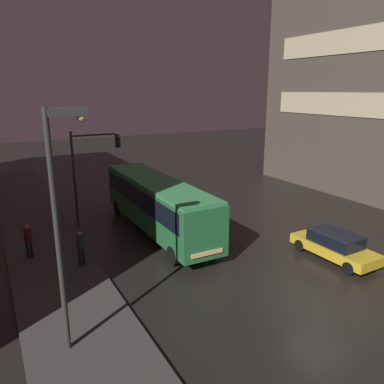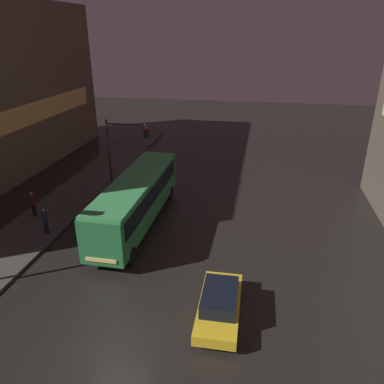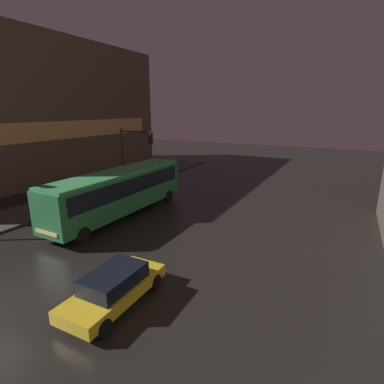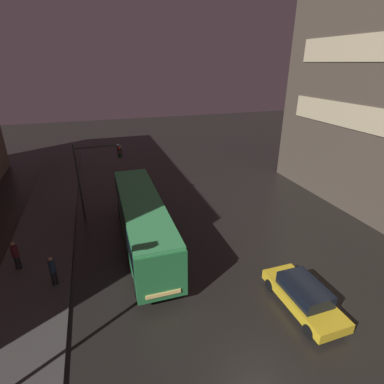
# 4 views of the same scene
# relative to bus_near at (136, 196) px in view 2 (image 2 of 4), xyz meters

# --- Properties ---
(ground_plane) EXTENTS (120.00, 120.00, 0.00)m
(ground_plane) POSITION_rel_bus_near_xyz_m (2.52, -10.63, -2.03)
(ground_plane) COLOR black
(sidewalk_left) EXTENTS (4.00, 48.00, 0.15)m
(sidewalk_left) POSITION_rel_bus_near_xyz_m (-6.48, -0.63, -1.96)
(sidewalk_left) COLOR #3D3A38
(sidewalk_left) RESTS_ON ground
(bus_near) EXTENTS (2.59, 11.92, 3.30)m
(bus_near) POSITION_rel_bus_near_xyz_m (0.00, 0.00, 0.00)
(bus_near) COLOR #236B38
(bus_near) RESTS_ON ground
(car_taxi) EXTENTS (1.93, 4.56, 1.42)m
(car_taxi) POSITION_rel_bus_near_xyz_m (6.49, -7.89, -1.30)
(car_taxi) COLOR gold
(car_taxi) RESTS_ON ground
(pedestrian_near) EXTENTS (0.42, 0.42, 1.75)m
(pedestrian_near) POSITION_rel_bus_near_xyz_m (-5.23, -2.56, -0.86)
(pedestrian_near) COLOR black
(pedestrian_near) RESTS_ON sidewalk_left
(pedestrian_mid) EXTENTS (0.52, 0.52, 1.79)m
(pedestrian_mid) POSITION_rel_bus_near_xyz_m (-7.37, -0.45, -0.82)
(pedestrian_mid) COLOR black
(pedestrian_mid) RESTS_ON sidewalk_left
(traffic_light_main) EXTENTS (3.33, 0.35, 5.92)m
(traffic_light_main) POSITION_rel_bus_near_xyz_m (-2.62, 4.91, 1.99)
(traffic_light_main) COLOR #2D2D2D
(traffic_light_main) RESTS_ON ground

